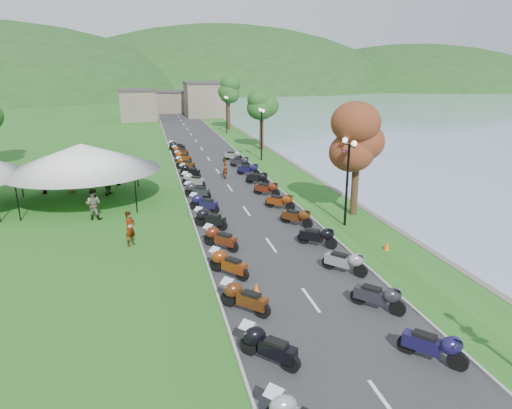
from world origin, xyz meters
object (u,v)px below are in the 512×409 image
pedestrian_b (95,219)px  vendor_tent_main (84,173)px  pedestrian_a (131,245)px  pedestrian_c (44,194)px

pedestrian_b → vendor_tent_main: bearing=-59.0°
pedestrian_b → pedestrian_a: bearing=133.4°
pedestrian_a → pedestrian_c: size_ratio=1.00×
pedestrian_b → pedestrian_c: 8.12m
pedestrian_b → pedestrian_c: size_ratio=1.04×
vendor_tent_main → pedestrian_b: 4.68m
vendor_tent_main → pedestrian_a: (3.18, -9.03, -2.00)m
vendor_tent_main → pedestrian_a: vendor_tent_main is taller
vendor_tent_main → pedestrian_c: 4.76m
pedestrian_a → vendor_tent_main: bearing=56.7°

